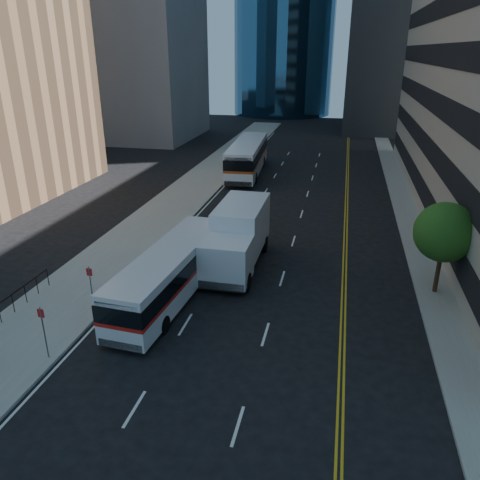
% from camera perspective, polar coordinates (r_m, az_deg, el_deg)
% --- Properties ---
extents(ground, '(160.00, 160.00, 0.00)m').
position_cam_1_polar(ground, '(21.20, 0.81, -14.17)').
color(ground, black).
rests_on(ground, ground).
extents(sidewalk_west, '(5.00, 90.00, 0.15)m').
position_cam_1_polar(sidewalk_west, '(45.72, -5.79, 6.22)').
color(sidewalk_west, gray).
rests_on(sidewalk_west, ground).
extents(sidewalk_east, '(2.00, 90.00, 0.15)m').
position_cam_1_polar(sidewalk_east, '(43.92, 19.28, 4.40)').
color(sidewalk_east, gray).
rests_on(sidewalk_east, ground).
extents(midrise_west, '(18.00, 18.00, 35.00)m').
position_cam_1_polar(midrise_west, '(75.72, -13.41, 25.38)').
color(midrise_west, gray).
rests_on(midrise_west, ground).
extents(street_tree, '(3.20, 3.20, 5.10)m').
position_cam_1_polar(street_tree, '(26.89, 23.69, 0.85)').
color(street_tree, '#332114').
rests_on(street_tree, sidewalk_east).
extents(bus_front, '(3.18, 11.05, 2.81)m').
position_cam_1_polar(bus_front, '(25.30, -8.46, -3.93)').
color(bus_front, silver).
rests_on(bus_front, ground).
extents(bus_rear, '(3.72, 13.45, 3.43)m').
position_cam_1_polar(bus_rear, '(51.27, 0.93, 10.14)').
color(bus_rear, white).
rests_on(bus_rear, ground).
extents(box_truck, '(2.81, 7.89, 3.77)m').
position_cam_1_polar(box_truck, '(28.56, -0.28, 0.44)').
color(box_truck, silver).
rests_on(box_truck, ground).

